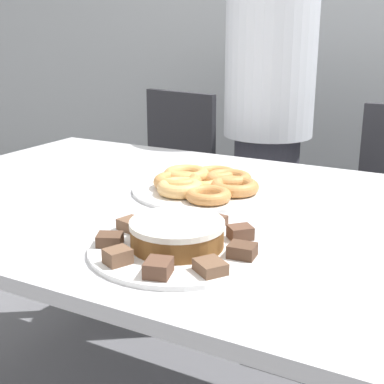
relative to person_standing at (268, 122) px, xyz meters
The scene contains 24 objects.
wall_back 0.93m from the person_standing, 76.25° to the left, with size 8.00×0.05×2.60m.
table 0.89m from the person_standing, 77.46° to the right, with size 1.83×1.06×0.75m.
person_standing is the anchor object (origin of this frame).
office_chair_left 0.65m from the person_standing, behind, with size 0.52×0.52×0.90m.
plate_cake 1.16m from the person_standing, 78.21° to the right, with size 0.35×0.35×0.01m.
plate_donuts 0.76m from the person_standing, 82.72° to the right, with size 0.38×0.38×0.01m.
frosted_cake 1.16m from the person_standing, 78.21° to the right, with size 0.19×0.19×0.05m.
lamington_0 1.11m from the person_standing, 84.44° to the right, with size 0.06×0.06×0.02m.
lamington_1 1.20m from the person_standing, 84.44° to the right, with size 0.06×0.06×0.02m.
lamington_2 1.27m from the person_standing, 81.78° to the right, with size 0.05×0.06×0.03m.
lamington_3 1.30m from the person_standing, 77.82° to the right, with size 0.06×0.06×0.03m.
lamington_4 1.26m from the person_standing, 74.00° to the right, with size 0.07×0.07×0.02m.
lamington_5 1.18m from the person_standing, 71.75° to the right, with size 0.05×0.05×0.02m.
lamington_6 1.09m from the person_standing, 72.37° to the right, with size 0.06×0.06×0.03m.
lamington_7 1.03m from the person_standing, 76.14° to the right, with size 0.05×0.06×0.02m.
lamington_8 1.04m from the person_standing, 81.20° to the right, with size 0.07×0.07×0.03m.
donut_0 0.76m from the person_standing, 82.72° to the right, with size 0.10×0.10×0.03m.
donut_1 0.86m from the person_standing, 79.26° to the right, with size 0.12×0.12×0.03m.
donut_2 0.78m from the person_standing, 75.69° to the right, with size 0.13×0.13×0.03m.
donut_3 0.71m from the person_standing, 78.16° to the right, with size 0.13×0.13×0.03m.
donut_4 0.66m from the person_standing, 82.40° to the right, with size 0.12×0.12×0.03m.
donut_5 0.71m from the person_standing, 88.02° to the right, with size 0.13×0.13×0.04m.
donut_6 0.79m from the person_standing, 87.27° to the right, with size 0.13×0.13×0.04m.
donut_7 0.84m from the person_standing, 85.13° to the right, with size 0.12×0.12×0.04m.
Camera 1 is at (0.54, -1.13, 1.17)m, focal length 50.00 mm.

